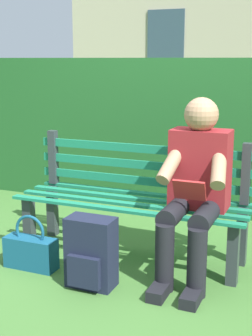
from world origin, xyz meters
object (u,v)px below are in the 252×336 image
at_px(person_seated, 195,185).
at_px(handbag, 31,251).
at_px(park_bench, 135,197).
at_px(backpack, 91,253).

xyz_separation_m(person_seated, handbag, (1.03, 0.34, -0.48)).
distance_m(park_bench, backpack, 0.63).
relative_size(park_bench, backpack, 3.73).
bearing_deg(backpack, person_seated, -141.99).
relative_size(person_seated, handbag, 3.07).
xyz_separation_m(backpack, handbag, (0.50, -0.08, -0.10)).
bearing_deg(handbag, backpack, 170.77).
distance_m(backpack, handbag, 0.51).
height_order(park_bench, person_seated, person_seated).
relative_size(backpack, handbag, 1.18).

